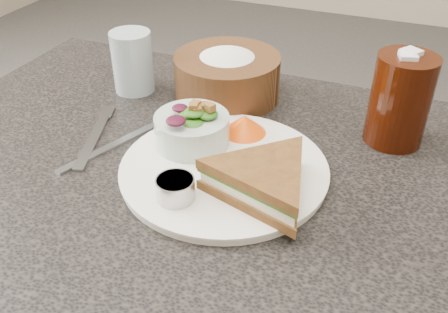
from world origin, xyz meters
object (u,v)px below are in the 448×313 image
sandwich (264,181)px  dressing_ramekin (175,189)px  dinner_plate (224,170)px  salad_bowl (192,125)px  cola_glass (401,97)px  water_glass (132,62)px  bread_basket (227,70)px

sandwich → dressing_ramekin: sandwich is taller
dinner_plate → sandwich: bearing=-29.1°
salad_bowl → dressing_ramekin: 0.13m
cola_glass → water_glass: 0.47m
salad_bowl → cola_glass: (0.28, 0.15, 0.03)m
dressing_ramekin → bread_basket: 0.32m
cola_glass → sandwich: bearing=-121.6°
dinner_plate → sandwich: 0.09m
salad_bowl → water_glass: water_glass is taller
sandwich → cola_glass: cola_glass is taller
bread_basket → cola_glass: bearing=-6.9°
bread_basket → dinner_plate: bearing=-69.0°
dinner_plate → water_glass: water_glass is taller
sandwich → salad_bowl: salad_bowl is taller
water_glass → bread_basket: bearing=13.1°
dinner_plate → water_glass: size_ratio=2.65×
dinner_plate → dressing_ramekin: bearing=-109.0°
salad_bowl → sandwich: bearing=-29.0°
dinner_plate → salad_bowl: salad_bowl is taller
sandwich → dressing_ramekin: size_ratio=3.55×
dinner_plate → dressing_ramekin: dressing_ramekin is taller
sandwich → water_glass: 0.40m
dressing_ramekin → sandwich: bearing=25.3°
salad_bowl → cola_glass: size_ratio=0.74×
cola_glass → dinner_plate: bearing=-138.9°
dressing_ramekin → water_glass: size_ratio=0.46×
salad_bowl → cola_glass: 0.32m
dinner_plate → bread_basket: bearing=111.0°
sandwich → water_glass: (-0.33, 0.23, 0.02)m
water_glass → dressing_ramekin: bearing=-50.6°
sandwich → salad_bowl: size_ratio=1.60×
dressing_ramekin → water_glass: bearing=129.4°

